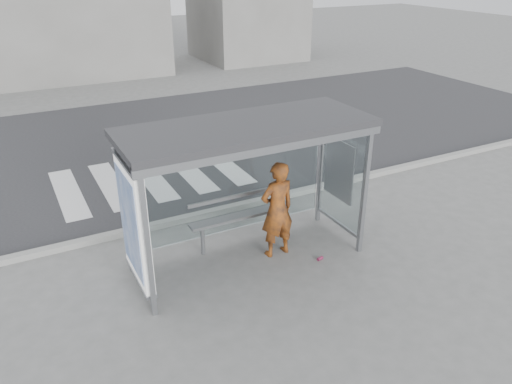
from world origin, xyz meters
The scene contains 9 objects.
ground centered at (0.00, 0.00, 0.00)m, with size 80.00×80.00×0.00m, color #60605E.
road centered at (0.00, 7.00, 0.00)m, with size 30.00×10.00×0.01m, color #28282A.
curb centered at (0.00, 1.95, 0.06)m, with size 30.00×0.18×0.12m, color gray.
crosswalk centered at (-0.50, 4.50, 0.00)m, with size 4.55×3.00×0.00m.
bus_shelter centered at (-0.37, 0.06, 1.98)m, with size 4.25×1.65×2.62m.
building_center centered at (0.00, 18.00, 2.50)m, with size 8.00×5.00×5.00m, color slate.
person centered at (0.57, -0.05, 0.93)m, with size 0.68×0.44×1.85m, color orange.
bench centered at (0.12, 0.58, 0.61)m, with size 2.01×0.25×1.04m.
soda_can centered at (1.17, -0.62, 0.03)m, with size 0.06×0.06×0.11m, color #C3396B.
Camera 1 is at (-3.48, -6.97, 5.10)m, focal length 35.00 mm.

